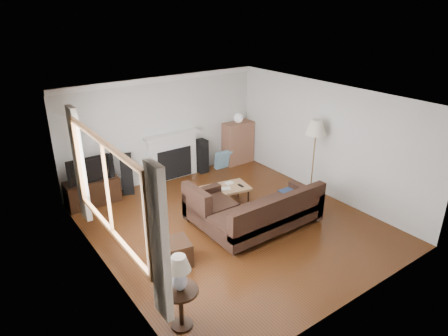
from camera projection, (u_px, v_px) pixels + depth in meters
room at (233, 166)px, 7.36m from camera, size 5.10×5.60×2.54m
window at (107, 189)px, 5.78m from camera, size 0.12×2.74×1.54m
curtain_near at (159, 245)px, 4.73m from camera, size 0.10×0.35×2.10m
curtain_far at (79, 165)px, 7.00m from camera, size 0.10×0.35×2.10m
fireplace at (173, 156)px, 9.68m from camera, size 1.40×0.26×1.15m
tv_stand at (93, 192)px, 8.56m from camera, size 1.10×0.50×0.55m
television at (89, 168)px, 8.34m from camera, size 0.97×0.13×0.56m
speaker_left at (127, 174)px, 8.98m from camera, size 0.35×0.38×0.91m
speaker_right at (202, 156)px, 10.09m from camera, size 0.24×0.29×0.86m
bookshelf at (238, 143)px, 10.63m from camera, size 0.81×0.39×1.12m
globe_lamp at (238, 118)px, 10.37m from camera, size 0.24×0.24×0.24m
sectional_sofa at (267, 212)px, 7.52m from camera, size 2.42×1.77×0.78m
coffee_table at (223, 197)px, 8.48m from camera, size 1.18×0.78×0.43m
footstool at (175, 252)px, 6.62m from camera, size 0.58×0.58×0.41m
floor_lamp at (313, 158)px, 8.73m from camera, size 0.47×0.47×1.75m
side_table at (181, 308)px, 5.30m from camera, size 0.49×0.49×0.61m
table_lamp at (179, 273)px, 5.08m from camera, size 0.31×0.31×0.51m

